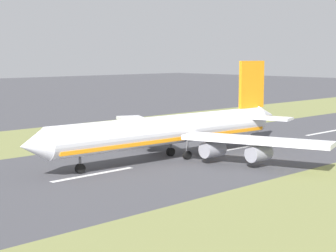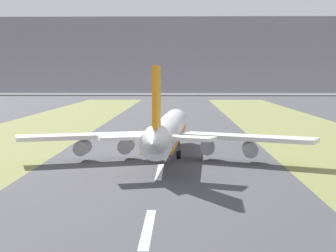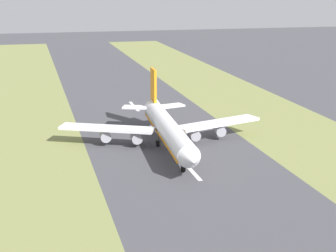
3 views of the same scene
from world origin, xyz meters
name	(u,v)px [view 3 (image 3 of 3)]	position (x,y,z in m)	size (l,w,h in m)	color
ground_plane	(169,145)	(0.00, 0.00, 0.00)	(800.00, 800.00, 0.00)	#424247
grass_median_west	(303,135)	(-45.00, 0.00, 0.00)	(40.00, 600.00, 0.01)	olive
grass_median_east	(17,156)	(45.00, 0.00, 0.00)	(40.00, 600.00, 0.01)	olive
centreline_dash_near	(134,106)	(0.00, -56.26, 0.01)	(1.20, 18.00, 0.01)	silver
centreline_dash_mid	(157,131)	(0.00, -16.26, 0.01)	(1.20, 18.00, 0.01)	silver
centreline_dash_far	(191,169)	(0.00, 23.74, 0.01)	(1.20, 18.00, 0.01)	silver
airplane_main_jet	(167,128)	(1.04, 1.83, 6.02)	(64.03, 67.20, 20.20)	white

